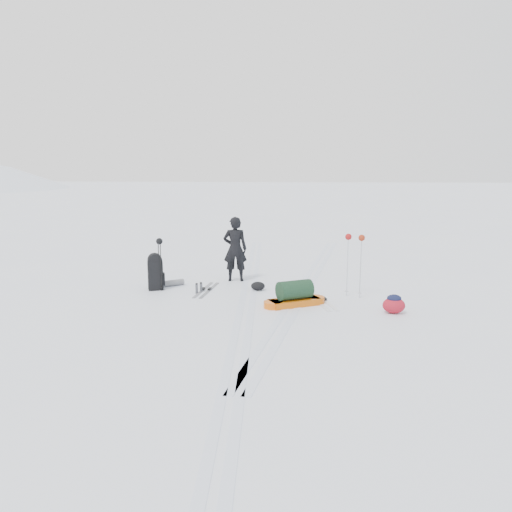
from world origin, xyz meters
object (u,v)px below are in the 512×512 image
object	(u,v)px
skier	(235,249)
expedition_rucksack	(158,273)
ski_poles_black	(159,248)
pulk_sled	(295,296)

from	to	relation	value
skier	expedition_rucksack	world-z (taller)	skier
expedition_rucksack	ski_poles_black	distance (m)	0.67
skier	pulk_sled	bearing A→B (deg)	120.92
ski_poles_black	pulk_sled	bearing A→B (deg)	-35.67
pulk_sled	expedition_rucksack	bearing A→B (deg)	132.27
skier	pulk_sled	distance (m)	2.88
expedition_rucksack	ski_poles_black	size ratio (longest dim) A/B	0.70
expedition_rucksack	ski_poles_black	world-z (taller)	ski_poles_black
pulk_sled	expedition_rucksack	xyz separation A→B (m)	(-3.42, 1.15, 0.21)
skier	expedition_rucksack	size ratio (longest dim) A/B	1.89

